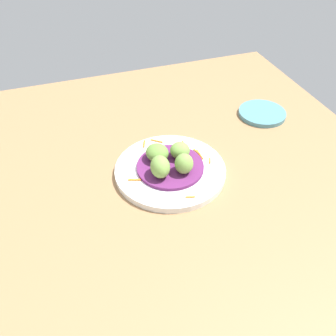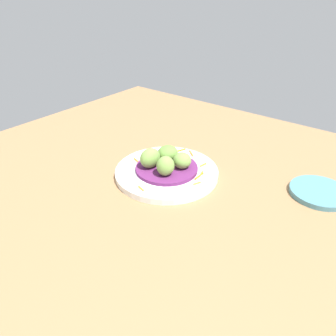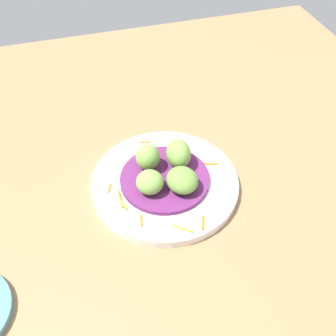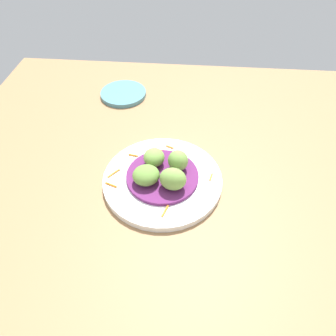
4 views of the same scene
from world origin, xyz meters
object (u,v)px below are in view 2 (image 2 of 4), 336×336
Objects in this scene: guac_scoop_right at (168,153)px; side_plate_small at (319,192)px; guac_scoop_back at (151,158)px; guac_scoop_center at (182,160)px; guac_scoop_left at (165,166)px; main_plate at (167,172)px.

side_plate_small is (-34.27, -11.48, -3.57)cm from guac_scoop_right.
guac_scoop_back reaches higher than guac_scoop_right.
guac_scoop_center reaches higher than side_plate_small.
guac_scoop_left is 0.36× the size of side_plate_small.
side_plate_small is at bearing -154.75° from guac_scoop_back.
main_plate is at bearing -56.04° from guac_scoop_left.
guac_scoop_left reaches higher than side_plate_small.
guac_scoop_left is 35.15cm from side_plate_small.
guac_scoop_center is at bearing 168.96° from guac_scoop_right.
main_plate is 4.72× the size of guac_scoop_back.
guac_scoop_right is 1.03× the size of guac_scoop_back.
guac_scoop_right is (2.07, -3.08, 3.40)cm from main_plate.
guac_scoop_back is (1.01, 5.15, 0.58)cm from guac_scoop_right.
guac_scoop_center reaches higher than main_plate.
guac_scoop_right is at bearing -56.04° from guac_scoop_left.
guac_scoop_left is 5.25cm from guac_scoop_back.
guac_scoop_right is at bearing -56.04° from main_plate.
guac_scoop_right reaches higher than main_plate.
guac_scoop_back is (3.08, 2.07, 3.98)cm from main_plate.
guac_scoop_back is at bearing -11.04° from guac_scoop_left.
guac_scoop_left and guac_scoop_back have the same top height.
guac_scoop_center reaches higher than guac_scoop_right.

